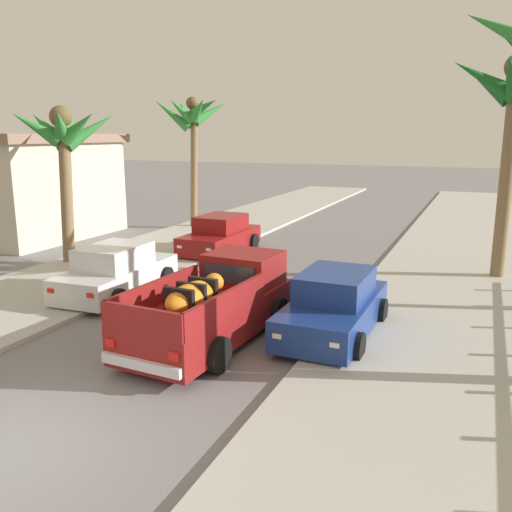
% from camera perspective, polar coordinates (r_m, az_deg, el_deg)
% --- Properties ---
extents(ground_plane, '(160.00, 160.00, 0.00)m').
position_cam_1_polar(ground_plane, '(9.54, -24.65, -18.07)').
color(ground_plane, slate).
extents(sidewalk_left, '(5.09, 60.00, 0.12)m').
position_cam_1_polar(sidewalk_left, '(21.60, -11.59, 0.03)').
color(sidewalk_left, '#B2AFA8').
rests_on(sidewalk_left, ground).
extents(sidewalk_right, '(5.09, 60.00, 0.12)m').
position_cam_1_polar(sidewalk_right, '(17.97, 19.81, -3.04)').
color(sidewalk_right, '#B2AFA8').
rests_on(sidewalk_right, ground).
extents(curb_left, '(0.16, 60.00, 0.10)m').
position_cam_1_polar(curb_left, '(20.99, -9.00, -0.27)').
color(curb_left, silver).
rests_on(curb_left, ground).
extents(curb_right, '(0.16, 60.00, 0.10)m').
position_cam_1_polar(curb_right, '(18.06, 16.18, -2.75)').
color(curb_right, silver).
rests_on(curb_right, ground).
extents(pickup_truck, '(2.45, 5.32, 1.80)m').
position_cam_1_polar(pickup_truck, '(12.65, -4.31, -5.24)').
color(pickup_truck, maroon).
rests_on(pickup_truck, ground).
extents(car_left_near, '(2.15, 4.31, 1.54)m').
position_cam_1_polar(car_left_near, '(16.56, -14.50, -1.65)').
color(car_left_near, silver).
rests_on(car_left_near, ground).
extents(car_right_near, '(2.07, 4.28, 1.54)m').
position_cam_1_polar(car_right_near, '(13.05, 8.21, -5.24)').
color(car_right_near, navy).
rests_on(car_right_near, ground).
extents(car_right_mid, '(2.07, 4.28, 1.54)m').
position_cam_1_polar(car_right_mid, '(21.87, -3.78, 2.16)').
color(car_right_mid, maroon).
rests_on(car_right_mid, ground).
extents(palm_tree_left_fore, '(3.72, 3.71, 7.13)m').
position_cam_1_polar(palm_tree_left_fore, '(19.15, 25.43, 14.58)').
color(palm_tree_left_fore, brown).
rests_on(palm_tree_left_fore, ground).
extents(palm_tree_left_mid, '(3.12, 3.46, 5.70)m').
position_cam_1_polar(palm_tree_left_mid, '(20.85, -19.54, 11.40)').
color(palm_tree_left_mid, brown).
rests_on(palm_tree_left_mid, ground).
extents(palm_tree_left_back, '(3.42, 3.54, 6.58)m').
position_cam_1_polar(palm_tree_left_back, '(27.89, -6.71, 14.11)').
color(palm_tree_left_back, brown).
rests_on(palm_tree_left_back, ground).
extents(roadside_house, '(8.80, 7.58, 4.74)m').
position_cam_1_polar(roadside_house, '(28.36, -24.78, 6.87)').
color(roadside_house, beige).
rests_on(roadside_house, ground).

